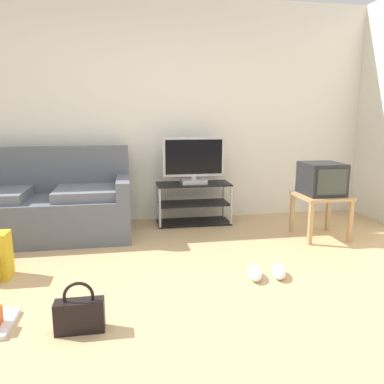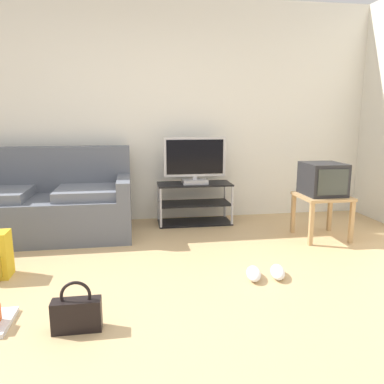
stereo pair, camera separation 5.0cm
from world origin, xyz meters
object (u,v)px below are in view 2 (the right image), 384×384
object	(u,v)px
couch	(46,205)
crt_tv	(323,179)
side_table	(322,202)
sneakers_pair	(266,273)
tv_stand	(194,203)
handbag	(77,313)
flat_tv	(195,161)

from	to	relation	value
couch	crt_tv	size ratio (longest dim) A/B	4.32
crt_tv	side_table	bearing A→B (deg)	-90.00
sneakers_pair	side_table	bearing A→B (deg)	44.26
tv_stand	side_table	bearing A→B (deg)	-31.97
side_table	crt_tv	distance (m)	0.25
handbag	sneakers_pair	size ratio (longest dim) A/B	0.85
flat_tv	handbag	distance (m)	2.60
flat_tv	handbag	bearing A→B (deg)	-116.17
tv_stand	handbag	world-z (taller)	tv_stand
tv_stand	handbag	distance (m)	2.54
flat_tv	crt_tv	bearing A→B (deg)	-30.69
sneakers_pair	flat_tv	bearing A→B (deg)	100.30
handbag	crt_tv	bearing A→B (deg)	32.46
flat_tv	couch	bearing A→B (deg)	-172.89
couch	side_table	bearing A→B (deg)	-10.61
flat_tv	sneakers_pair	bearing A→B (deg)	-79.70
flat_tv	side_table	size ratio (longest dim) A/B	1.47
couch	side_table	size ratio (longest dim) A/B	3.65
side_table	handbag	size ratio (longest dim) A/B	1.56
handbag	sneakers_pair	distance (m)	1.53
flat_tv	side_table	distance (m)	1.52
couch	side_table	xyz separation A→B (m)	(2.96, -0.55, 0.05)
side_table	handbag	xyz separation A→B (m)	(-2.37, -1.49, -0.28)
side_table	flat_tv	bearing A→B (deg)	148.77
side_table	sneakers_pair	size ratio (longest dim) A/B	1.33
handbag	sneakers_pair	xyz separation A→B (m)	(1.42, 0.56, -0.07)
sneakers_pair	handbag	bearing A→B (deg)	-158.37
side_table	crt_tv	xyz separation A→B (m)	(0.00, 0.02, 0.25)
side_table	sneakers_pair	xyz separation A→B (m)	(-0.95, -0.93, -0.35)
couch	flat_tv	xyz separation A→B (m)	(1.69, 0.21, 0.43)
side_table	couch	bearing A→B (deg)	169.39
tv_stand	flat_tv	bearing A→B (deg)	-90.00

